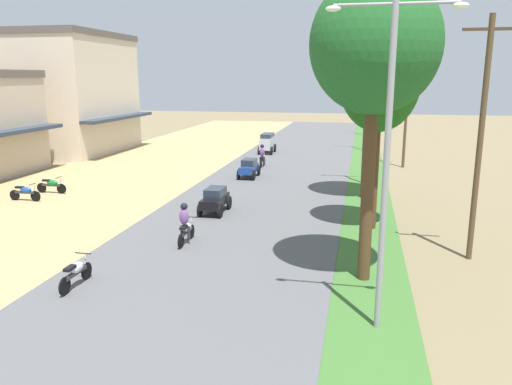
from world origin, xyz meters
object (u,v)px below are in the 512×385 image
Objects in this scene: median_tree_third at (369,77)px; motorbike_ahead_third at (76,271)px; median_tree_second at (380,82)px; car_sedan_black at (215,199)px; median_tree_nearest at (375,46)px; utility_pole_near at (481,137)px; parked_motorbike_fifth at (52,185)px; streetlamp_near at (387,149)px; motorbike_ahead_fourth at (185,224)px; streetlamp_mid at (373,106)px; streetlamp_farthest at (368,96)px; motorbike_ahead_fifth at (262,156)px; car_sedan_blue at (249,167)px; streetlamp_far at (370,100)px; car_van_silver at (267,142)px; utility_pole_far at (407,107)px; parked_motorbike_fourth at (25,192)px.

median_tree_third reaches higher than motorbike_ahead_third.
car_sedan_black is (-7.34, 1.02, -5.51)m from median_tree_second.
utility_pole_near is at bearing 36.79° from median_tree_nearest.
parked_motorbike_fifth is 20.50m from median_tree_nearest.
motorbike_ahead_fourth is (-7.15, 5.35, -3.88)m from streetlamp_near.
median_tree_second reaches higher than streetlamp_mid.
median_tree_second is at bearing -86.14° from median_tree_third.
streetlamp_near is at bearing -90.00° from streetlamp_farthest.
median_tree_nearest reaches higher than median_tree_second.
motorbike_ahead_fifth is (-7.17, 19.66, -6.46)m from median_tree_nearest.
median_tree_nearest is 1.25× the size of streetlamp_farthest.
streetlamp_near is 20.74m from car_sedan_blue.
utility_pole_near is 3.75× the size of car_sedan_black.
utility_pole_near reaches higher than car_sedan_blue.
streetlamp_mid is at bearing -90.00° from streetlamp_farthest.
streetlamp_mid is (0.35, 14.78, -2.52)m from median_tree_nearest.
median_tree_nearest is 1.22× the size of streetlamp_far.
car_van_silver is at bearing -159.34° from streetlamp_far.
car_sedan_blue is at bearing -147.87° from utility_pole_far.
streetlamp_far is 3.41× the size of car_sedan_black.
parked_motorbike_fourth is 0.22× the size of median_tree_second.
median_tree_nearest is 1.13× the size of streetlamp_mid.
streetlamp_near is at bearing -36.82° from motorbike_ahead_fourth.
car_van_silver is (-1.09, 19.57, 0.28)m from car_sedan_black.
motorbike_ahead_third is (-9.07, -17.30, -4.22)m from streetlamp_mid.
median_tree_second is at bearing -89.98° from streetlamp_farthest.
motorbike_ahead_third is (-9.09, -8.31, -5.68)m from median_tree_second.
car_van_silver is 1.34× the size of motorbike_ahead_fifth.
car_sedan_black is 4.70m from motorbike_ahead_fourth.
median_tree_nearest is 1.15× the size of median_tree_third.
median_tree_nearest is 9.61m from motorbike_ahead_fourth.
streetlamp_near reaches higher than car_van_silver.
streetlamp_mid is at bearing -90.00° from streetlamp_far.
streetlamp_farthest is at bearing 78.44° from motorbike_ahead_third.
utility_pole_near is (3.40, 6.04, -0.31)m from streetlamp_near.
parked_motorbike_fourth is 19.84m from streetlamp_mid.
median_tree_nearest is 11.76m from car_sedan_black.
parked_motorbike_fourth is 25.44m from utility_pole_far.
utility_pole_near is at bearing -74.13° from streetlamp_mid.
car_van_silver is (-8.07, 26.38, -6.29)m from median_tree_nearest.
parked_motorbike_fifth is 19.62m from car_van_silver.
median_tree_nearest is 29.69m from streetlamp_far.
utility_pole_far is 3.70× the size of car_sedan_black.
streetlamp_mid is 3.43× the size of car_van_silver.
motorbike_ahead_fifth is (-0.38, 17.54, 0.00)m from motorbike_ahead_fourth.
median_tree_third reaches higher than streetlamp_farthest.
streetlamp_mid reaches higher than streetlamp_farthest.
motorbike_ahead_fourth is at bearing 67.42° from motorbike_ahead_third.
motorbike_ahead_fourth is at bearing -125.76° from median_tree_third.
parked_motorbike_fourth is 11.75m from motorbike_ahead_fourth.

